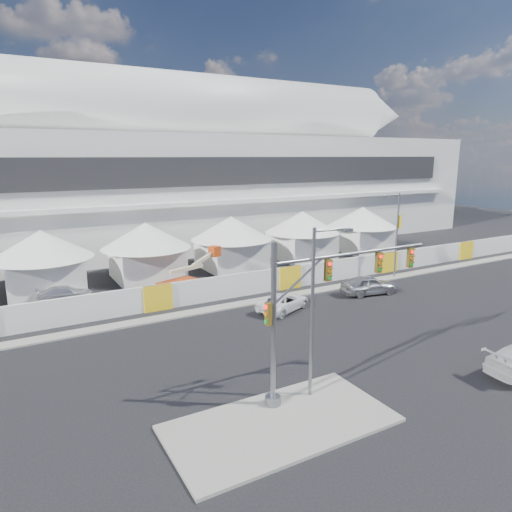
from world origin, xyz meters
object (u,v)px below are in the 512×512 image
pickup_curb (283,302)px  streetlight_median (316,301)px  streetlight_curb (396,229)px  sedan_silver (369,285)px  boom_lift (184,281)px  lot_car_c (65,294)px  traffic_mast (309,311)px

pickup_curb → streetlight_median: streetlight_median is taller
streetlight_median → streetlight_curb: bearing=35.4°
sedan_silver → boom_lift: (-13.38, 8.57, 0.09)m
lot_car_c → streetlight_curb: size_ratio=0.53×
sedan_silver → streetlight_curb: (5.76, 2.83, 3.93)m
streetlight_curb → pickup_curb: bearing=-169.2°
pickup_curb → streetlight_curb: bearing=-102.3°
boom_lift → pickup_curb: bearing=-79.3°
pickup_curb → streetlight_curb: streetlight_curb is taller
streetlight_median → pickup_curb: bearing=63.9°
streetlight_median → streetlight_curb: 24.49m
lot_car_c → streetlight_curb: 29.86m
traffic_mast → streetlight_curb: 24.67m
traffic_mast → streetlight_curb: bearing=34.8°
sedan_silver → traffic_mast: (-14.51, -11.25, 3.59)m
boom_lift → sedan_silver: bearing=-51.5°
pickup_curb → streetlight_median: (-5.63, -11.47, 4.23)m
sedan_silver → lot_car_c: size_ratio=1.11×
streetlight_curb → traffic_mast: bearing=-145.2°
streetlight_median → streetlight_curb: streetlight_median is taller
streetlight_median → boom_lift: (0.81, 19.95, -3.98)m
traffic_mast → streetlight_median: streetlight_median is taller
lot_car_c → streetlight_curb: (28.52, -7.83, 4.12)m
traffic_mast → pickup_curb: bearing=62.4°
traffic_mast → boom_lift: (1.12, 19.82, -3.50)m
lot_car_c → streetlight_median: streetlight_median is taller
pickup_curb → streetlight_median: 13.46m
traffic_mast → streetlight_median: (0.31, -0.13, 0.48)m
sedan_silver → traffic_mast: traffic_mast is taller
sedan_silver → traffic_mast: size_ratio=0.50×
streetlight_curb → boom_lift: size_ratio=1.18×
sedan_silver → pickup_curb: (-8.56, 0.09, -0.16)m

